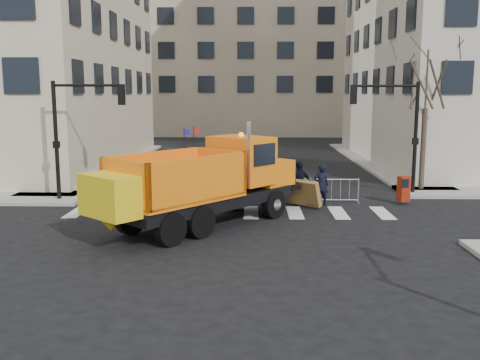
{
  "coord_description": "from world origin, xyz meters",
  "views": [
    {
      "loc": [
        0.72,
        -16.05,
        4.88
      ],
      "look_at": [
        0.31,
        2.5,
        1.84
      ],
      "focal_mm": 40.0,
      "sensor_mm": 36.0,
      "label": 1
    }
  ],
  "objects_px": {
    "worker": "(148,174)",
    "cop_b": "(271,188)",
    "cop_a": "(321,185)",
    "cop_c": "(300,183)",
    "plow_truck": "(201,181)",
    "newspaper_box": "(404,189)"
  },
  "relations": [
    {
      "from": "cop_b",
      "to": "cop_c",
      "type": "bearing_deg",
      "value": -111.04
    },
    {
      "from": "plow_truck",
      "to": "cop_c",
      "type": "relative_size",
      "value": 4.78
    },
    {
      "from": "worker",
      "to": "newspaper_box",
      "type": "height_order",
      "value": "worker"
    },
    {
      "from": "plow_truck",
      "to": "worker",
      "type": "xyz_separation_m",
      "value": [
        -3.01,
        5.46,
        -0.6
      ]
    },
    {
      "from": "newspaper_box",
      "to": "cop_a",
      "type": "bearing_deg",
      "value": 164.08
    },
    {
      "from": "cop_a",
      "to": "newspaper_box",
      "type": "relative_size",
      "value": 1.65
    },
    {
      "from": "plow_truck",
      "to": "newspaper_box",
      "type": "bearing_deg",
      "value": -22.84
    },
    {
      "from": "newspaper_box",
      "to": "cop_b",
      "type": "bearing_deg",
      "value": 174.59
    },
    {
      "from": "plow_truck",
      "to": "cop_b",
      "type": "bearing_deg",
      "value": -3.92
    },
    {
      "from": "plow_truck",
      "to": "cop_a",
      "type": "bearing_deg",
      "value": -10.12
    },
    {
      "from": "cop_a",
      "to": "worker",
      "type": "xyz_separation_m",
      "value": [
        -7.87,
        1.52,
        0.21
      ]
    },
    {
      "from": "cop_a",
      "to": "worker",
      "type": "relative_size",
      "value": 0.94
    },
    {
      "from": "plow_truck",
      "to": "worker",
      "type": "height_order",
      "value": "plow_truck"
    },
    {
      "from": "worker",
      "to": "cop_b",
      "type": "bearing_deg",
      "value": -44.63
    },
    {
      "from": "newspaper_box",
      "to": "cop_c",
      "type": "bearing_deg",
      "value": 163.22
    },
    {
      "from": "cop_a",
      "to": "cop_c",
      "type": "xyz_separation_m",
      "value": [
        -0.94,
        0.0,
        0.06
      ]
    },
    {
      "from": "cop_a",
      "to": "cop_c",
      "type": "bearing_deg",
      "value": -7.0
    },
    {
      "from": "plow_truck",
      "to": "cop_b",
      "type": "height_order",
      "value": "plow_truck"
    },
    {
      "from": "cop_b",
      "to": "newspaper_box",
      "type": "distance_m",
      "value": 6.09
    },
    {
      "from": "cop_a",
      "to": "cop_b",
      "type": "bearing_deg",
      "value": 22.87
    },
    {
      "from": "worker",
      "to": "cop_c",
      "type": "bearing_deg",
      "value": -30.65
    },
    {
      "from": "cop_a",
      "to": "newspaper_box",
      "type": "xyz_separation_m",
      "value": [
        3.67,
        0.27,
        -0.2
      ]
    }
  ]
}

